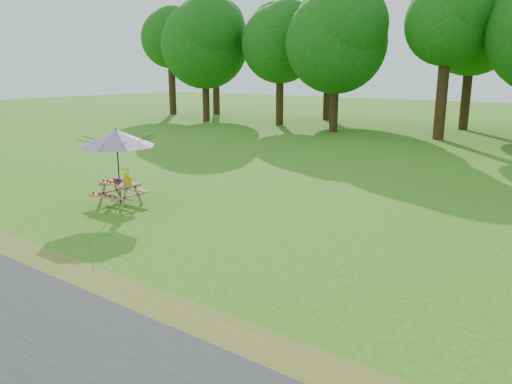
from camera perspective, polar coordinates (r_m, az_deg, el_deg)
The scene contains 7 objects.
ground at distance 12.33m, azimuth -11.35°, elevation -4.54°, with size 120.00×120.00×0.00m, color #2F7215.
drygrass_strip at distance 10.79m, azimuth -22.52°, elevation -8.02°, with size 120.00×1.20×0.01m, color olive.
picnic_table at distance 14.98m, azimuth -15.27°, elevation -0.21°, with size 1.20×1.32×0.67m.
patio_umbrella at distance 14.69m, azimuth -15.66°, elevation 5.94°, with size 2.84×2.84×2.25m.
produce_bins at distance 14.97m, azimuth -15.38°, elevation 1.33°, with size 0.34×0.38×0.13m.
tomatoes_row at distance 14.91m, azimuth -16.25°, elevation 1.15°, with size 0.77×0.13×0.07m, color red, non-canonical shape.
flower_bucket at distance 14.49m, azimuth -14.53°, elevation 1.91°, with size 0.36×0.33×0.53m.
Camera 1 is at (8.80, -7.75, 3.80)m, focal length 35.00 mm.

